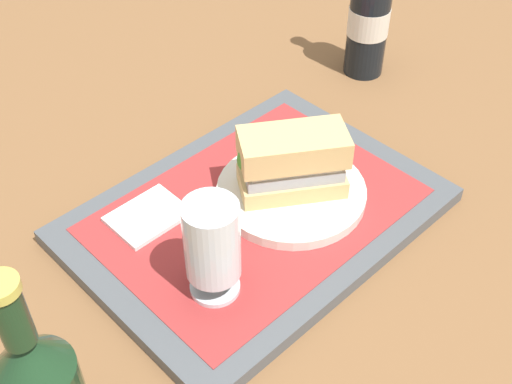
{
  "coord_description": "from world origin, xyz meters",
  "views": [
    {
      "loc": [
        0.41,
        0.42,
        0.6
      ],
      "look_at": [
        0.0,
        0.0,
        0.05
      ],
      "focal_mm": 46.28,
      "sensor_mm": 36.0,
      "label": 1
    }
  ],
  "objects_px": {
    "sandwich": "(290,162)",
    "second_bottle": "(370,13)",
    "beer_glass": "(212,247)",
    "plate": "(291,192)"
  },
  "relations": [
    {
      "from": "beer_glass",
      "to": "second_bottle",
      "type": "relative_size",
      "value": 0.47
    },
    {
      "from": "sandwich",
      "to": "second_bottle",
      "type": "height_order",
      "value": "second_bottle"
    },
    {
      "from": "sandwich",
      "to": "second_bottle",
      "type": "xyz_separation_m",
      "value": [
        -0.33,
        -0.14,
        0.03
      ]
    },
    {
      "from": "sandwich",
      "to": "second_bottle",
      "type": "relative_size",
      "value": 0.54
    },
    {
      "from": "plate",
      "to": "beer_glass",
      "type": "relative_size",
      "value": 1.52
    },
    {
      "from": "beer_glass",
      "to": "plate",
      "type": "bearing_deg",
      "value": -165.06
    },
    {
      "from": "plate",
      "to": "sandwich",
      "type": "height_order",
      "value": "sandwich"
    },
    {
      "from": "plate",
      "to": "second_bottle",
      "type": "relative_size",
      "value": 0.71
    },
    {
      "from": "beer_glass",
      "to": "second_bottle",
      "type": "distance_m",
      "value": 0.53
    },
    {
      "from": "plate",
      "to": "second_bottle",
      "type": "bearing_deg",
      "value": -156.0
    }
  ]
}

